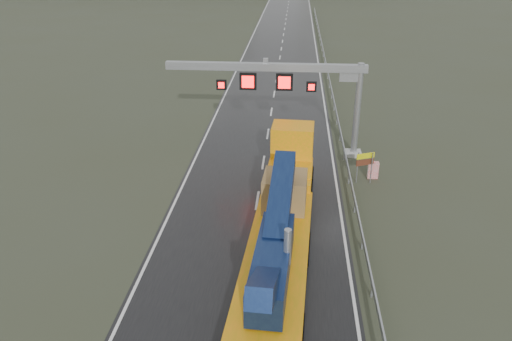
# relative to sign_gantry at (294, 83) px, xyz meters

# --- Properties ---
(ground) EXTENTS (400.00, 400.00, 0.00)m
(ground) POSITION_rel_sign_gantry_xyz_m (-2.10, -17.99, -5.61)
(ground) COLOR #333726
(ground) RESTS_ON ground
(road) EXTENTS (11.00, 200.00, 0.02)m
(road) POSITION_rel_sign_gantry_xyz_m (-2.10, 22.01, -5.60)
(road) COLOR black
(road) RESTS_ON ground
(guardrail) EXTENTS (0.20, 140.00, 1.40)m
(guardrail) POSITION_rel_sign_gantry_xyz_m (4.00, 12.01, -4.91)
(guardrail) COLOR #909499
(guardrail) RESTS_ON ground
(sign_gantry) EXTENTS (14.90, 1.20, 7.42)m
(sign_gantry) POSITION_rel_sign_gantry_xyz_m (0.00, 0.00, 0.00)
(sign_gantry) COLOR #A8A9A4
(sign_gantry) RESTS_ON ground
(heavy_haul_truck) EXTENTS (4.23, 21.19, 4.95)m
(heavy_haul_truck) POSITION_rel_sign_gantry_xyz_m (-0.38, -12.36, -3.70)
(heavy_haul_truck) COLOR orange
(heavy_haul_truck) RESTS_ON ground
(exit_sign_pair) EXTENTS (1.25, 0.56, 2.27)m
(exit_sign_pair) POSITION_rel_sign_gantry_xyz_m (5.00, -4.84, -4.02)
(exit_sign_pair) COLOR gray
(exit_sign_pair) RESTS_ON ground
(striped_barrier) EXTENTS (0.72, 0.40, 1.21)m
(striped_barrier) POSITION_rel_sign_gantry_xyz_m (5.74, -3.99, -5.01)
(striped_barrier) COLOR red
(striped_barrier) RESTS_ON ground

